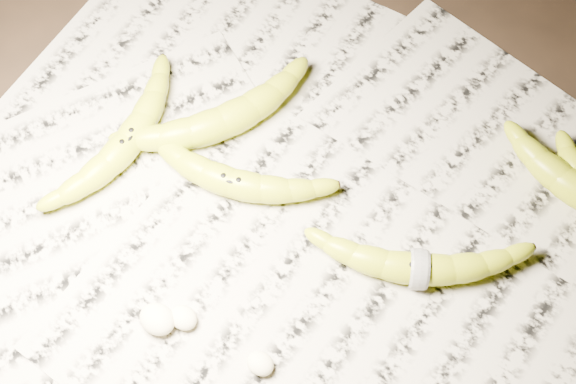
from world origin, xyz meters
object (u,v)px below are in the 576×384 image
Objects in this scene: banana_left_b at (222,121)px; banana_taped at (419,268)px; banana_center at (232,181)px; banana_left_a at (127,141)px.

banana_left_b is 1.00× the size of banana_taped.
banana_center is (0.06, -0.05, -0.00)m from banana_left_b.
banana_taped is (0.28, -0.02, -0.00)m from banana_left_b.
banana_left_a is 0.13m from banana_center.
banana_left_b is (0.07, 0.08, 0.00)m from banana_left_a.
banana_left_a is at bearing 158.90° from banana_taped.
banana_taped is at bearing -84.55° from banana_left_a.
banana_left_a is at bearing 174.34° from banana_center.
banana_left_a is 1.07× the size of banana_center.
banana_center is at bearing 157.32° from banana_taped.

